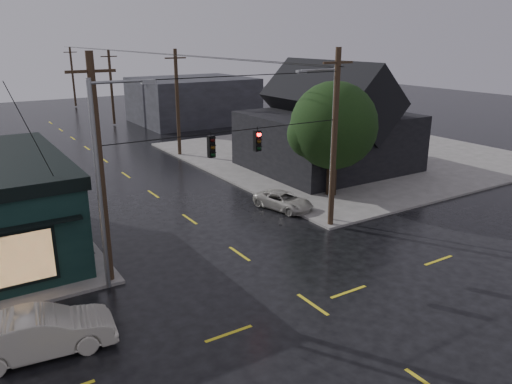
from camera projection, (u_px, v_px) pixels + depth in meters
ground_plane at (313, 304)px, 20.78m from camera, size 160.00×160.00×0.00m
sidewalk_ne at (346, 154)px, 47.10m from camera, size 28.00×28.00×0.15m
ne_building at (328, 116)px, 40.81m from camera, size 12.60×11.60×8.75m
corner_tree at (334, 126)px, 33.35m from camera, size 5.89×5.89×7.78m
utility_pole_nw at (111, 282)px, 22.70m from camera, size 2.00×0.32×10.15m
utility_pole_ne at (330, 226)px, 29.34m from camera, size 2.00×0.32×10.15m
utility_pole_far_a at (180, 156)px, 46.67m from camera, size 2.00×0.32×9.65m
utility_pole_far_b at (115, 125)px, 62.80m from camera, size 2.00×0.32×9.15m
utility_pole_far_c at (76, 107)px, 78.92m from camera, size 2.00×0.32×9.15m
span_signal_assembly at (235, 143)px, 24.37m from camera, size 13.00×0.48×1.23m
streetlight_nw at (109, 290)px, 21.98m from camera, size 5.40×0.30×9.15m
streetlight_ne at (329, 221)px, 30.16m from camera, size 5.40×0.30×9.15m
bg_building_east at (193, 100)px, 64.40m from camera, size 14.00×12.00×5.60m
sedan_cream at (41, 333)px, 17.35m from camera, size 5.14×2.30×1.64m
suv_silver at (284, 201)px, 32.09m from camera, size 2.84×4.42×1.13m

